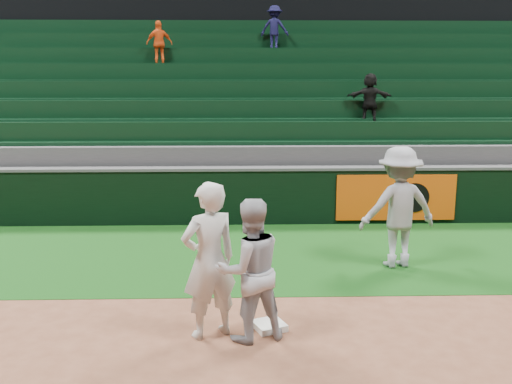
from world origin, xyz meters
TOP-DOWN VIEW (x-y plane):
  - ground at (0.00, 0.00)m, footprint 70.00×70.00m
  - foul_grass at (0.00, 3.00)m, footprint 36.00×4.20m
  - upper_deck at (0.00, 17.45)m, footprint 40.00×12.00m
  - first_base at (-0.01, -0.14)m, footprint 0.48×0.48m
  - first_baseman at (-0.77, -0.31)m, footprint 0.86×0.75m
  - baserunner at (-0.27, -0.40)m, footprint 1.04×0.92m
  - base_coach at (2.28, 2.26)m, footprint 1.43×0.97m
  - field_wall at (0.03, 5.20)m, footprint 36.00×0.45m
  - stadium_seating at (-0.00, 8.97)m, footprint 36.00×5.95m

SIDE VIEW (x-z plane):
  - ground at x=0.00m, z-range 0.00..0.00m
  - foul_grass at x=0.00m, z-range 0.00..0.01m
  - first_base at x=-0.01m, z-range 0.00..0.08m
  - field_wall at x=0.03m, z-range 0.01..1.26m
  - baserunner at x=-0.27m, z-range 0.00..1.78m
  - first_baseman at x=-0.77m, z-range 0.00..1.97m
  - base_coach at x=2.28m, z-range 0.01..2.06m
  - stadium_seating at x=0.00m, z-range -0.88..4.28m
  - upper_deck at x=0.00m, z-range 0.00..12.00m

